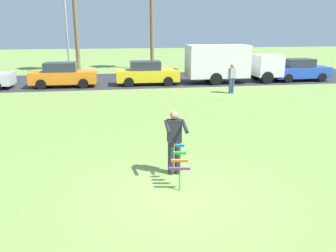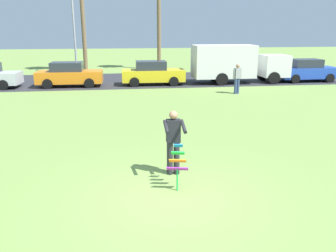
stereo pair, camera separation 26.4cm
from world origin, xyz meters
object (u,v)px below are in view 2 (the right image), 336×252
person_kite_flyer (173,140)px  streetlight_pole (74,25)px  parked_car_orange (69,75)px  parked_car_yellow (153,73)px  parked_car_blue (307,71)px  parked_truck_white_box (235,63)px  person_walker_near (237,78)px  kite_held (178,162)px

person_kite_flyer → streetlight_pole: 22.89m
person_kite_flyer → parked_car_orange: (-4.59, 15.15, -0.18)m
parked_car_orange → streetlight_pole: (-0.29, 7.00, 3.22)m
parked_car_yellow → parked_car_blue: same height
parked_truck_white_box → person_walker_near: 4.21m
parked_car_orange → streetlight_pole: bearing=92.4°
parked_car_orange → parked_car_blue: size_ratio=1.00×
streetlight_pole → person_walker_near: size_ratio=4.05×
parked_car_blue → person_walker_near: 7.71m
parked_truck_white_box → person_walker_near: parked_truck_white_box is taller
person_kite_flyer → parked_car_blue: size_ratio=0.41×
person_kite_flyer → streetlight_pole: bearing=102.4°
person_kite_flyer → parked_car_yellow: size_ratio=0.41×
parked_car_yellow → person_walker_near: (4.58, -4.02, 0.16)m
kite_held → streetlight_pole: size_ratio=0.15×
parked_car_yellow → parked_car_blue: 11.17m
person_kite_flyer → parked_truck_white_box: parked_truck_white_box is taller
parked_car_orange → kite_held: bearing=-74.0°
parked_truck_white_box → person_walker_near: (-1.16, -4.02, -0.48)m
streetlight_pole → person_walker_near: bearing=-46.7°
parked_car_orange → parked_truck_white_box: 11.28m
kite_held → streetlight_pole: bearing=102.0°
parked_car_yellow → streetlight_pole: streetlight_pole is taller
parked_car_blue → kite_held: bearing=-127.2°
parked_car_orange → streetlight_pole: streetlight_pole is taller
parked_car_yellow → person_walker_near: person_walker_near is taller
person_walker_near → parked_truck_white_box: bearing=73.8°
kite_held → parked_car_blue: parked_car_blue is taller
kite_held → parked_car_orange: 16.61m
person_walker_near → parked_car_orange: bearing=158.3°
kite_held → person_walker_near: (5.52, 11.95, 0.26)m
parked_car_orange → parked_truck_white_box: parked_truck_white_box is taller
parked_car_orange → parked_car_yellow: same height
kite_held → parked_car_yellow: bearing=86.6°
parked_car_orange → parked_car_yellow: size_ratio=1.00×
streetlight_pole → parked_truck_white_box: bearing=-31.2°
parked_car_orange → parked_car_blue: 16.68m
kite_held → person_walker_near: bearing=65.2°
parked_car_yellow → streetlight_pole: (-5.81, 7.00, 3.22)m
parked_car_yellow → kite_held: bearing=-93.4°
kite_held → parked_car_yellow: parked_car_yellow is taller
streetlight_pole → person_walker_near: (10.39, -11.02, -3.06)m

